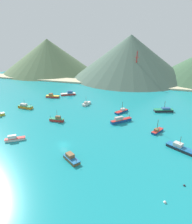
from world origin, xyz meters
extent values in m
cube|color=teal|center=(0.00, 30.00, -0.25)|extent=(260.00, 280.00, 0.50)
cube|color=#14478C|center=(15.76, 39.22, 0.42)|extent=(6.27, 8.45, 0.85)
cube|color=red|center=(15.76, 39.22, 0.95)|extent=(6.40, 8.62, 0.20)
cube|color=beige|center=(16.30, 40.13, 1.57)|extent=(2.65, 2.86, 1.05)
cylinder|color=#4C3823|center=(13.83, 35.94, 1.44)|extent=(0.37, 0.51, 1.15)
cylinder|color=#4C3823|center=(16.06, 39.73, 4.03)|extent=(0.18, 0.18, 3.87)
cube|color=brown|center=(7.06, -8.87, 0.51)|extent=(7.05, 6.14, 1.02)
cube|color=#1E669E|center=(7.06, -8.87, 1.12)|extent=(7.19, 6.26, 0.20)
cube|color=brown|center=(6.37, -8.36, 1.83)|extent=(3.42, 3.24, 1.22)
cylinder|color=#4C3823|center=(9.54, -10.68, 1.73)|extent=(0.55, 0.45, 1.38)
cube|color=red|center=(-32.30, 53.51, 0.56)|extent=(8.87, 3.49, 1.12)
cube|color=gold|center=(-32.30, 53.51, 1.22)|extent=(9.04, 3.56, 0.20)
cube|color=brown|center=(-33.38, 53.39, 2.01)|extent=(2.50, 2.17, 1.39)
cube|color=silver|center=(-19.74, -2.23, 0.42)|extent=(7.32, 5.75, 0.84)
cube|color=red|center=(-19.74, -2.23, 0.94)|extent=(7.46, 5.87, 0.20)
cube|color=silver|center=(-20.53, -2.76, 1.71)|extent=(3.38, 2.91, 1.33)
cube|color=#14478C|center=(17.67, 26.75, 0.63)|extent=(9.12, 8.85, 1.26)
cube|color=red|center=(17.67, 26.75, 1.36)|extent=(9.30, 9.03, 0.20)
cube|color=#B2ADA3|center=(16.70, 25.82, 2.23)|extent=(4.00, 3.92, 1.54)
cylinder|color=#4C3823|center=(21.16, 30.09, 2.14)|extent=(0.60, 0.58, 1.70)
cube|color=red|center=(-12.34, 19.22, 0.58)|extent=(6.89, 2.14, 1.16)
cube|color=#238C5B|center=(-12.34, 19.22, 1.26)|extent=(7.03, 2.19, 0.20)
cube|color=brown|center=(-11.49, 19.25, 2.09)|extent=(2.37, 1.49, 1.47)
cylinder|color=#4C3823|center=(-15.41, 19.08, 1.97)|extent=(0.67, 0.15, 1.56)
cylinder|color=#4C3823|center=(-11.95, 19.23, 4.26)|extent=(0.15, 0.15, 2.85)
cube|color=#232328|center=(42.65, 8.37, 0.49)|extent=(10.47, 7.97, 0.97)
cube|color=#1E669E|center=(42.65, 8.37, 1.07)|extent=(10.68, 8.13, 0.20)
cube|color=beige|center=(41.53, 9.06, 1.79)|extent=(3.76, 3.47, 1.24)
cylinder|color=#4C3823|center=(42.06, 8.73, 3.86)|extent=(0.16, 0.16, 2.90)
cube|color=silver|center=(-6.15, 45.80, 0.56)|extent=(3.51, 7.04, 1.13)
cube|color=white|center=(-6.15, 45.80, 1.23)|extent=(3.59, 7.18, 0.20)
cube|color=#B2ADA3|center=(-6.36, 44.98, 1.77)|extent=(1.95, 2.60, 0.89)
cylinder|color=#4C3823|center=(-6.25, 45.43, 3.63)|extent=(0.12, 0.12, 2.81)
cube|color=#232328|center=(37.34, 46.96, 0.59)|extent=(10.31, 5.87, 1.17)
cube|color=#238C5B|center=(37.34, 46.96, 1.27)|extent=(10.51, 5.99, 0.20)
cube|color=#28568C|center=(38.51, 47.34, 1.79)|extent=(4.75, 3.45, 0.84)
cylinder|color=#4C3823|center=(37.70, 47.08, 3.98)|extent=(0.18, 0.18, 3.54)
cube|color=red|center=(-24.82, 61.80, 0.50)|extent=(10.00, 7.55, 1.00)
cube|color=white|center=(-24.82, 61.80, 1.10)|extent=(10.20, 7.70, 0.20)
cube|color=#28568C|center=(-23.76, 62.43, 1.95)|extent=(4.17, 3.69, 1.50)
cylinder|color=#4C3823|center=(-28.65, 59.54, 1.70)|extent=(0.57, 0.40, 1.36)
cube|color=orange|center=(-37.51, 30.87, 0.64)|extent=(8.61, 3.16, 1.28)
cube|color=#238C5B|center=(-37.51, 30.87, 1.38)|extent=(8.79, 3.22, 0.20)
cube|color=#B2ADA3|center=(-38.56, 30.94, 2.02)|extent=(3.72, 2.18, 1.09)
cylinder|color=#4C3823|center=(-33.71, 30.60, 2.17)|extent=(0.73, 0.17, 1.72)
cylinder|color=#4C3823|center=(-37.85, 30.89, 4.02)|extent=(0.11, 0.11, 2.91)
cube|color=#14478C|center=(34.33, 20.72, 0.38)|extent=(5.02, 6.99, 0.76)
cube|color=red|center=(34.33, 20.72, 0.86)|extent=(5.12, 7.13, 0.20)
cube|color=brown|center=(33.92, 19.96, 1.46)|extent=(2.30, 2.53, 1.00)
cylinder|color=#4C3823|center=(34.12, 20.33, 3.95)|extent=(0.19, 0.19, 3.98)
sphere|color=#232328|center=(41.71, -11.06, 0.11)|extent=(0.64, 0.64, 0.64)
sphere|color=silver|center=(36.32, -18.84, 0.13)|extent=(0.75, 0.75, 0.75)
cube|color=beige|center=(0.00, 101.67, 0.60)|extent=(247.00, 14.17, 1.20)
cone|color=#56704C|center=(-80.89, 139.03, 17.09)|extent=(95.68, 95.68, 34.17)
cone|color=#4C6656|center=(7.63, 133.02, 19.31)|extent=(106.12, 106.12, 38.63)
cylinder|color=#B7332D|center=(16.14, 105.89, 13.27)|extent=(0.94, 0.94, 26.53)
cylinder|color=#B7332D|center=(16.14, 105.89, 21.76)|extent=(2.65, 0.47, 0.47)
cylinder|color=#B7332D|center=(16.14, 105.89, 16.45)|extent=(0.47, 2.12, 0.47)
camera|label=1|loc=(30.46, -60.72, 39.62)|focal=32.29mm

